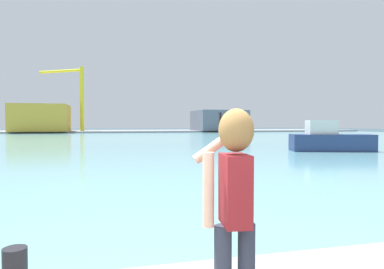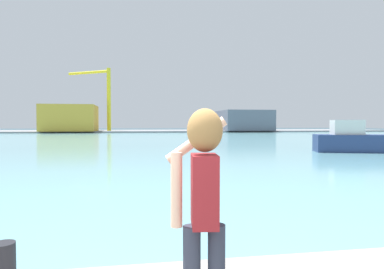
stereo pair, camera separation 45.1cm
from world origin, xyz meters
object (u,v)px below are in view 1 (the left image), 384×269
object	(u,v)px
boat_moored	(330,140)
warehouse_left	(41,118)
person_photographer	(234,194)
warehouse_right	(219,121)
harbor_bollard	(15,268)
port_crane	(76,91)

from	to	relation	value
boat_moored	warehouse_left	bearing A→B (deg)	135.01
person_photographer	warehouse_left	distance (m)	87.53
warehouse_left	warehouse_right	xyz separation A→B (m)	(44.84, 0.44, -0.52)
harbor_bollard	boat_moored	bearing A→B (deg)	48.21
boat_moored	warehouse_right	distance (m)	65.61
person_photographer	warehouse_right	distance (m)	91.18
port_crane	boat_moored	bearing A→B (deg)	-69.51
person_photographer	boat_moored	xyz separation A→B (m)	(16.83, 22.02, -0.80)
person_photographer	port_crane	size ratio (longest dim) A/B	0.11
boat_moored	warehouse_left	size ratio (longest dim) A/B	0.55
warehouse_right	port_crane	size ratio (longest dim) A/B	0.83
boat_moored	port_crane	bearing A→B (deg)	128.37
person_photographer	warehouse_left	world-z (taller)	warehouse_left
harbor_bollard	warehouse_left	xyz separation A→B (m)	(-14.12, 84.93, 2.70)
warehouse_left	warehouse_right	size ratio (longest dim) A/B	0.94
harbor_bollard	port_crane	distance (m)	88.85
harbor_bollard	port_crane	bearing A→B (deg)	94.17
harbor_bollard	boat_moored	xyz separation A→B (m)	(18.69, 20.90, 0.07)
person_photographer	warehouse_left	bearing A→B (deg)	17.39
boat_moored	warehouse_right	xyz separation A→B (m)	(12.03, 64.46, 2.12)
harbor_bollard	person_photographer	bearing A→B (deg)	-31.01
warehouse_right	warehouse_left	bearing A→B (deg)	-179.44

